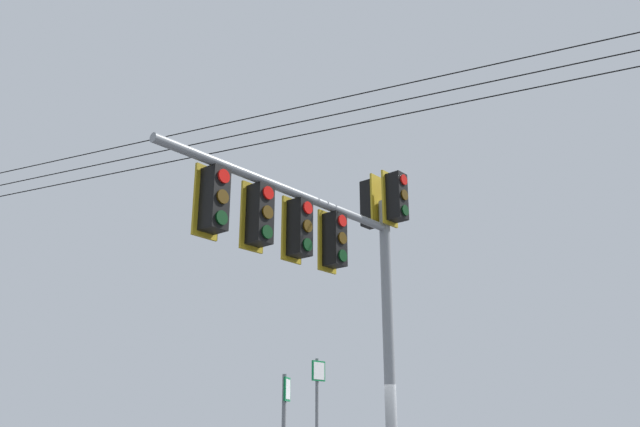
{
  "coord_description": "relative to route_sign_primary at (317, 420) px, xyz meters",
  "views": [
    {
      "loc": [
        8.62,
        -6.81,
        1.75
      ],
      "look_at": [
        -0.12,
        -2.15,
        5.12
      ],
      "focal_mm": 35.91,
      "sensor_mm": 36.0,
      "label": 1
    }
  ],
  "objects": [
    {
      "name": "signal_mast_assembly",
      "position": [
        3.04,
        -1.3,
        2.65
      ],
      "size": [
        2.41,
        5.1,
        6.38
      ],
      "color": "gray",
      "rests_on": "ground"
    },
    {
      "name": "overhead_wire_span",
      "position": [
        1.68,
        -0.63,
        5.91
      ],
      "size": [
        18.48,
        15.54,
        1.3
      ],
      "color": "black"
    },
    {
      "name": "route_sign_primary",
      "position": [
        0.0,
        0.0,
        0.0
      ],
      "size": [
        0.17,
        0.38,
        3.17
      ],
      "color": "slate",
      "rests_on": "ground"
    }
  ]
}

